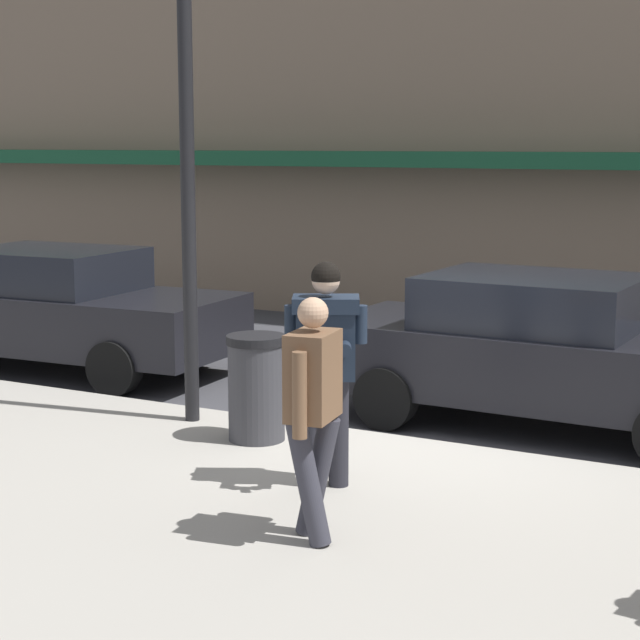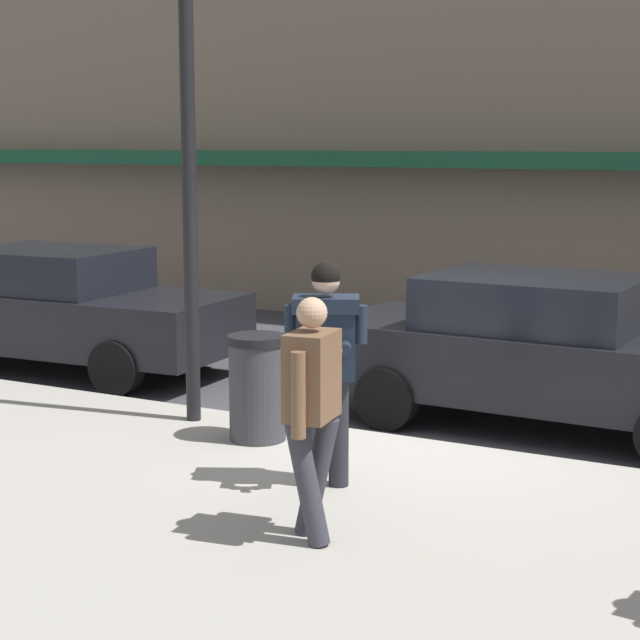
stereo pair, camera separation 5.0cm
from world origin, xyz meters
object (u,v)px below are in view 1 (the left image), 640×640
(pedestrian_dark_coat, at_px, (313,403))
(trash_bin, at_px, (256,387))
(parked_sedan_mid, at_px, (545,351))
(man_texting_on_phone, at_px, (326,350))
(parked_sedan_near, at_px, (59,309))
(street_lamp_post, at_px, (186,112))

(pedestrian_dark_coat, bearing_deg, trash_bin, 129.90)
(parked_sedan_mid, bearing_deg, man_texting_on_phone, -105.99)
(parked_sedan_near, distance_m, man_texting_on_phone, 6.06)
(man_texting_on_phone, bearing_deg, parked_sedan_mid, 74.01)
(man_texting_on_phone, height_order, trash_bin, man_texting_on_phone)
(parked_sedan_mid, distance_m, trash_bin, 3.01)
(pedestrian_dark_coat, height_order, trash_bin, pedestrian_dark_coat)
(man_texting_on_phone, relative_size, pedestrian_dark_coat, 1.06)
(parked_sedan_near, xyz_separation_m, parked_sedan_mid, (6.18, 0.17, 0.00))
(parked_sedan_near, xyz_separation_m, trash_bin, (4.11, -2.00, -0.16))
(parked_sedan_mid, bearing_deg, street_lamp_post, -148.00)
(pedestrian_dark_coat, relative_size, trash_bin, 1.74)
(parked_sedan_near, relative_size, parked_sedan_mid, 1.01)
(parked_sedan_mid, bearing_deg, parked_sedan_near, -178.38)
(parked_sedan_near, height_order, pedestrian_dark_coat, pedestrian_dark_coat)
(parked_sedan_mid, relative_size, pedestrian_dark_coat, 2.68)
(parked_sedan_near, distance_m, parked_sedan_mid, 6.18)
(man_texting_on_phone, relative_size, street_lamp_post, 0.37)
(parked_sedan_mid, distance_m, man_texting_on_phone, 3.23)
(man_texting_on_phone, distance_m, street_lamp_post, 3.08)
(parked_sedan_mid, xyz_separation_m, trash_bin, (-2.07, -2.18, -0.16))
(pedestrian_dark_coat, height_order, street_lamp_post, street_lamp_post)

